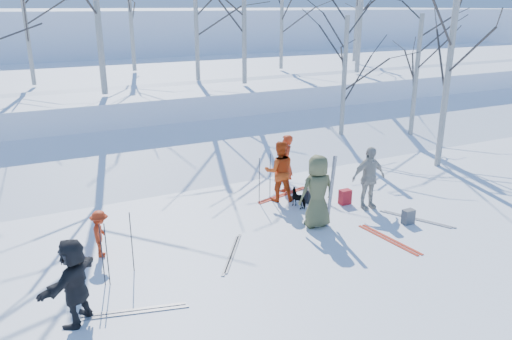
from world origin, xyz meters
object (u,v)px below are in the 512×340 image
skier_grey_west (74,281)px  skier_olive_center (317,191)px  skier_red_north (285,163)px  dog (299,198)px  skier_redor_behind (279,171)px  backpack_grey (408,217)px  backpack_dark (311,195)px  skier_cream_east (369,178)px  skier_red_seated (100,234)px  backpack_red (345,197)px

skier_grey_west → skier_olive_center: bearing=145.9°
skier_red_north → dog: size_ratio=2.84×
skier_redor_behind → dog: bearing=131.4°
skier_red_north → skier_redor_behind: size_ratio=0.98×
skier_olive_center → skier_redor_behind: (0.02, 1.97, -0.06)m
skier_redor_behind → dog: 0.96m
skier_redor_behind → backpack_grey: skier_redor_behind is taller
skier_redor_behind → backpack_dark: (0.74, -0.54, -0.68)m
skier_cream_east → dog: (-1.64, 0.90, -0.62)m
dog → backpack_dark: 0.51m
skier_red_seated → skier_cream_east: (7.08, -0.42, 0.33)m
skier_red_north → skier_grey_west: size_ratio=1.07×
skier_red_north → skier_cream_east: 2.59m
skier_redor_behind → backpack_dark: size_ratio=4.39×
skier_olive_center → backpack_grey: bearing=161.6°
skier_cream_east → dog: skier_cream_east is taller
skier_red_seated → dog: bearing=-68.4°
skier_olive_center → skier_redor_behind: skier_olive_center is taller
skier_redor_behind → backpack_grey: (2.17, -2.91, -0.69)m
skier_olive_center → skier_cream_east: skier_olive_center is taller
skier_olive_center → skier_red_seated: skier_olive_center is taller
skier_redor_behind → skier_cream_east: (1.89, -1.59, -0.00)m
skier_red_north → skier_grey_west: 7.75m
skier_olive_center → backpack_grey: skier_olive_center is taller
skier_olive_center → backpack_grey: 2.50m
skier_grey_west → dog: 6.88m
skier_olive_center → backpack_dark: 1.78m
skier_red_seated → dog: size_ratio=1.78×
skier_red_seated → backpack_red: size_ratio=2.58×
skier_redor_behind → dog: size_ratio=2.89×
skier_red_north → backpack_dark: (0.18, -1.18, -0.66)m
skier_grey_west → backpack_dark: 7.39m
backpack_red → skier_red_north: bearing=119.2°
backpack_grey → skier_red_seated: bearing=166.6°
dog → skier_olive_center: bearing=63.5°
skier_red_north → skier_red_seated: skier_red_north is taller
backpack_red → backpack_dark: 0.95m
skier_red_north → backpack_grey: size_ratio=4.54×
skier_red_seated → skier_olive_center: bearing=-82.3°
skier_olive_center → skier_red_seated: (-5.16, 0.81, -0.40)m
backpack_red → skier_grey_west: bearing=-162.4°
skier_red_seated → backpack_dark: size_ratio=2.71×
skier_red_seated → backpack_dark: bearing=-67.4°
skier_grey_west → dog: (6.27, 2.78, -0.55)m
backpack_red → skier_red_seated: bearing=-179.3°
skier_redor_behind → backpack_dark: 1.14m
skier_cream_east → backpack_dark: size_ratio=4.37×
dog → backpack_grey: bearing=116.5°
skier_red_seated → backpack_red: (6.71, 0.08, -0.33)m
skier_red_north → backpack_red: 2.08m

